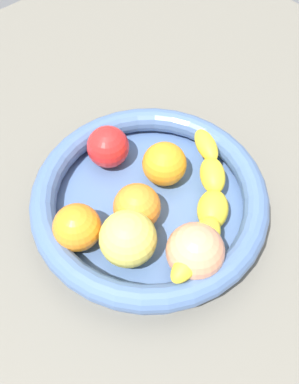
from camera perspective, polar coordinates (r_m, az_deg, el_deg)
kitchen_counter at (r=64.39cm, az=0.00°, el=-3.52°), size 120.00×120.00×3.00cm
fruit_bowl at (r=60.44cm, az=0.00°, el=-1.25°), size 33.18×33.18×6.09cm
banana_draped_left at (r=57.68cm, az=7.69°, el=-1.63°), size 17.13×20.62×5.75cm
orange_front at (r=61.16cm, az=2.00°, el=3.76°), size 6.41×6.41×6.41cm
orange_mid_left at (r=56.94cm, az=-1.68°, el=-2.00°), size 6.43×6.43×6.43cm
orange_mid_right at (r=56.12cm, az=-9.63°, el=-4.68°), size 6.36×6.36×6.36cm
tomato_red at (r=63.51cm, az=-5.55°, el=6.01°), size 6.29×6.29×6.29cm
apple_yellow at (r=54.02cm, az=-2.89°, el=-6.24°), size 7.40×7.40×7.40cm
peach_blush at (r=53.45cm, az=6.12°, el=-7.90°), size 7.36×7.36×7.36cm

